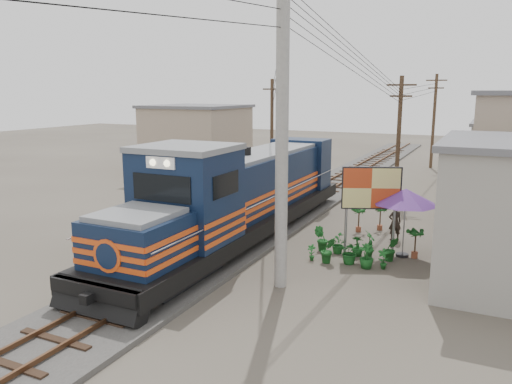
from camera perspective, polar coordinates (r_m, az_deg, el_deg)
The scene contains 14 objects.
ground at distance 18.39m, azimuth -6.78°, elevation -8.25°, with size 120.00×120.00×0.00m, color #473F35.
ballast at distance 26.99m, azimuth 4.62°, elevation -1.62°, with size 3.60×70.00×0.16m, color #595651.
track at distance 26.95m, azimuth 4.63°, elevation -1.25°, with size 1.15×70.00×0.12m.
locomotive at distance 20.73m, azimuth -1.86°, elevation -0.62°, with size 3.16×17.23×4.27m.
utility_pole_main at distance 15.28m, azimuth 2.99°, elevation 7.03°, with size 0.40×0.40×10.00m.
wooden_pole_mid at distance 29.08m, azimuth 15.98°, elevation 6.11°, with size 1.60×0.24×7.00m.
wooden_pole_far at distance 42.86m, azimuth 19.66°, elevation 7.82°, with size 1.60×0.24×7.50m.
wooden_pole_left at distance 35.68m, azimuth 1.82°, elevation 7.46°, with size 1.60×0.24×7.00m.
power_lines at distance 24.98m, azimuth 3.31°, elevation 14.64°, with size 9.65×19.00×3.30m.
shophouse_left at distance 36.36m, azimuth -6.75°, elevation 5.77°, with size 6.30×6.30×5.20m.
billboard at distance 19.16m, azimuth 13.05°, elevation 0.17°, with size 2.09×0.96×3.42m.
market_umbrella at distance 19.34m, azimuth 16.74°, elevation -0.54°, with size 2.61×2.61×2.63m.
vendor at distance 21.73m, azimuth 15.59°, elevation -3.37°, with size 0.56×0.37×1.54m, color black.
plant_nursery at distance 18.97m, azimuth 10.79°, elevation -6.33°, with size 3.35×2.00×1.05m.
Camera 1 is at (9.37, -14.56, 6.19)m, focal length 35.00 mm.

